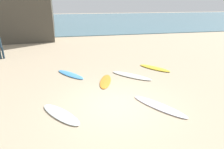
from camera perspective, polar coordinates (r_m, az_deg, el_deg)
ground_plane at (r=8.07m, az=1.44°, el=-8.91°), size 120.00×120.00×0.00m
ocean_water at (r=43.52m, az=-9.82°, el=15.48°), size 120.00×40.00×0.08m
surfboard_0 at (r=11.00m, az=5.69°, el=-0.31°), size 2.17×2.16×0.09m
surfboard_1 at (r=10.22m, az=-1.92°, el=-1.99°), size 1.05×1.99×0.06m
surfboard_2 at (r=12.46m, az=12.42°, el=1.88°), size 1.72×2.03×0.09m
surfboard_3 at (r=7.64m, az=-14.86°, el=-11.23°), size 1.73×2.03×0.08m
surfboard_4 at (r=8.13m, az=13.66°, el=-9.05°), size 1.79×2.34×0.07m
surfboard_5 at (r=11.38m, az=-12.13°, el=0.03°), size 1.73×2.02×0.08m
beachgoer_near at (r=16.22m, az=-30.13°, el=7.39°), size 0.34×0.34×1.76m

